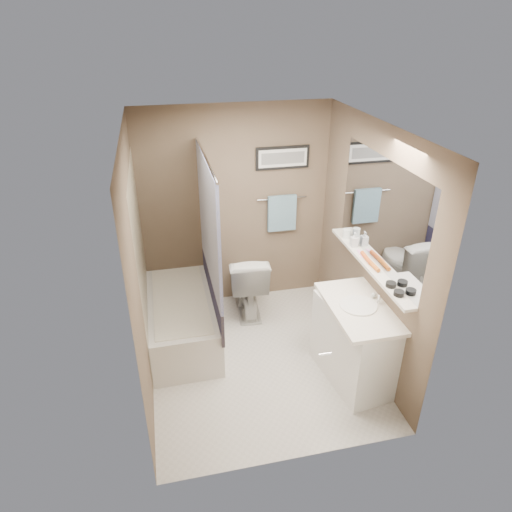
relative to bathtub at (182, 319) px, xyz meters
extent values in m
plane|color=beige|center=(0.75, -0.55, -0.25)|extent=(2.50, 2.50, 0.00)
cube|color=silver|center=(0.75, -0.55, 2.13)|extent=(2.20, 2.50, 0.04)
cube|color=brown|center=(0.75, 0.68, 0.95)|extent=(2.20, 0.04, 2.40)
cube|color=brown|center=(0.75, -1.78, 0.95)|extent=(2.20, 0.04, 2.40)
cube|color=brown|center=(-0.33, -0.55, 0.95)|extent=(0.04, 2.50, 2.40)
cube|color=brown|center=(1.83, -0.55, 0.95)|extent=(0.04, 2.50, 2.40)
cube|color=tan|center=(-0.34, -0.05, 0.75)|extent=(0.02, 1.55, 2.00)
cylinder|color=silver|center=(0.35, -0.05, 1.80)|extent=(0.02, 1.55, 0.02)
cube|color=silver|center=(0.35, -0.05, 1.15)|extent=(0.03, 1.45, 1.28)
cube|color=#292749|center=(0.35, -0.05, 0.33)|extent=(0.03, 1.45, 0.36)
cube|color=silver|center=(1.84, -0.70, 1.37)|extent=(0.02, 1.60, 1.00)
cube|color=silver|center=(1.79, -0.70, 0.85)|extent=(0.12, 1.60, 0.03)
cylinder|color=silver|center=(1.30, 0.67, 1.05)|extent=(0.60, 0.02, 0.02)
cube|color=#98CADD|center=(1.30, 0.65, 0.87)|extent=(0.34, 0.05, 0.44)
cube|color=black|center=(1.30, 0.69, 1.53)|extent=(0.62, 0.02, 0.26)
cube|color=white|center=(1.30, 0.67, 1.53)|extent=(0.56, 0.00, 0.20)
cube|color=#595959|center=(1.30, 0.67, 1.53)|extent=(0.50, 0.00, 0.13)
cube|color=silver|center=(1.30, -1.79, 0.75)|extent=(0.80, 0.02, 2.00)
cylinder|color=silver|center=(0.97, -1.74, 0.75)|extent=(0.10, 0.02, 0.02)
cube|color=silver|center=(0.00, 0.00, 0.00)|extent=(0.72, 1.51, 0.50)
cube|color=white|center=(0.00, 0.00, 0.25)|extent=(0.56, 1.36, 0.02)
imported|color=silver|center=(0.81, 0.37, 0.15)|extent=(0.51, 0.82, 0.80)
cube|color=white|center=(1.60, -0.99, 0.15)|extent=(0.62, 0.96, 0.80)
cube|color=white|center=(1.59, -0.99, 0.57)|extent=(0.54, 0.96, 0.04)
cylinder|color=white|center=(1.58, -0.99, 0.60)|extent=(0.34, 0.34, 0.01)
cylinder|color=silver|center=(1.78, -0.99, 0.64)|extent=(0.02, 0.02, 0.10)
sphere|color=silver|center=(1.78, -0.89, 0.62)|extent=(0.05, 0.05, 0.05)
cylinder|color=black|center=(1.79, -1.28, 0.89)|extent=(0.09, 0.09, 0.04)
cylinder|color=black|center=(1.79, -1.14, 0.89)|extent=(0.09, 0.09, 0.04)
cylinder|color=#CC611C|center=(1.79, -0.79, 0.89)|extent=(0.05, 0.22, 0.04)
cylinder|color=#D3531D|center=(1.79, -0.64, 0.89)|extent=(0.05, 0.22, 0.04)
cube|color=#FD9BCF|center=(1.79, -0.52, 0.87)|extent=(0.05, 0.16, 0.01)
cylinder|color=white|center=(1.79, -0.14, 0.92)|extent=(0.08, 0.08, 0.10)
imported|color=#999999|center=(1.79, -0.34, 0.94)|extent=(0.07, 0.07, 0.15)
camera|label=1|loc=(-0.10, -4.18, 2.96)|focal=32.00mm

